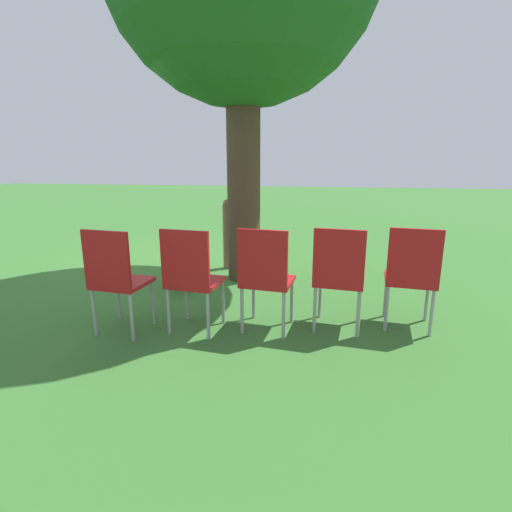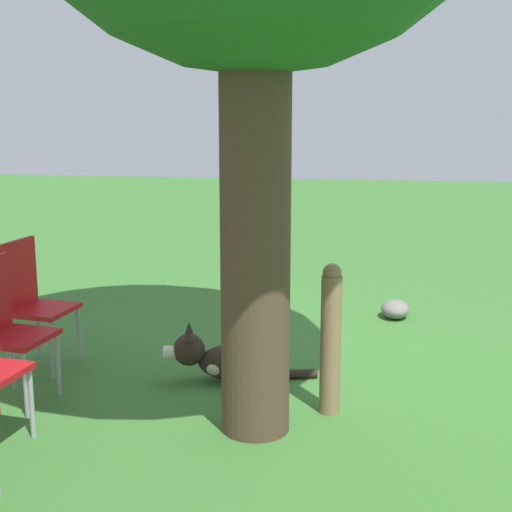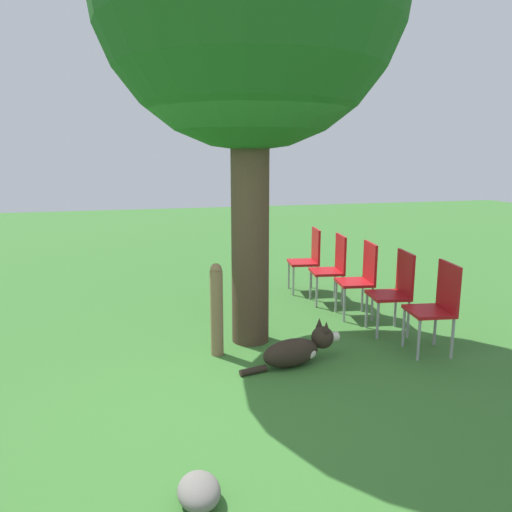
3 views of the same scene
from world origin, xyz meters
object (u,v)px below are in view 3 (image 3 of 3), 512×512
at_px(fence_post, 217,309).
at_px(red_chair_3, 333,265).
at_px(red_chair_1, 396,287).
at_px(red_chair_4, 309,256).
at_px(red_chair_2, 361,275).
at_px(red_chair_0, 438,302).
at_px(dog, 299,349).

height_order(fence_post, red_chair_3, fence_post).
distance_m(red_chair_1, red_chair_4, 1.97).
bearing_deg(fence_post, red_chair_2, 21.40).
bearing_deg(fence_post, red_chair_1, 3.84).
bearing_deg(red_chair_0, fence_post, -4.89).
bearing_deg(red_chair_4, red_chair_0, 108.14).
xyz_separation_m(red_chair_2, red_chair_4, (-0.24, 1.29, 0.00)).
bearing_deg(red_chair_0, red_chair_4, -71.86).
bearing_deg(red_chair_1, red_chair_2, -71.86).
distance_m(dog, fence_post, 0.93).
relative_size(red_chair_2, red_chair_4, 1.00).
xyz_separation_m(dog, red_chair_1, (1.38, 0.59, 0.39)).
distance_m(dog, red_chair_3, 2.23).
xyz_separation_m(dog, fence_post, (-0.75, 0.45, 0.34)).
relative_size(fence_post, red_chair_4, 1.01).
bearing_deg(red_chair_1, red_chair_3, -71.86).
xyz_separation_m(dog, red_chair_2, (1.26, 1.23, 0.39)).
relative_size(red_chair_0, red_chair_3, 1.00).
distance_m(dog, red_chair_4, 2.75).
relative_size(red_chair_0, red_chair_2, 1.00).
relative_size(dog, fence_post, 1.12).
distance_m(dog, red_chair_0, 1.55).
bearing_deg(red_chair_4, fence_post, 57.22).
bearing_deg(red_chair_4, dog, 75.57).
height_order(dog, fence_post, fence_post).
xyz_separation_m(red_chair_1, red_chair_3, (-0.24, 1.29, 0.00)).
relative_size(red_chair_2, red_chair_3, 1.00).
xyz_separation_m(red_chair_0, red_chair_2, (-0.24, 1.29, 0.00)).
relative_size(dog, red_chair_4, 1.14).
bearing_deg(red_chair_4, red_chair_1, 108.14).
bearing_deg(red_chair_1, red_chair_0, 108.14).
relative_size(red_chair_1, red_chair_4, 1.00).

